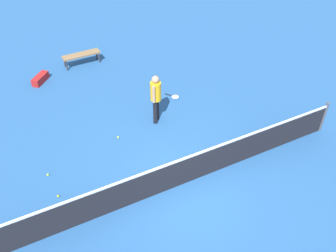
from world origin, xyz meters
The scene contains 9 objects.
ground_plane centered at (0.00, 0.00, 0.00)m, with size 40.00×40.00×0.00m, color #265693.
court_net centered at (0.00, 0.00, 0.50)m, with size 10.09×0.09×1.07m.
player_near_side centered at (-0.59, -2.82, 1.01)m, with size 0.48×0.48×1.70m.
tennis_racket_near_player centered at (-1.76, -3.75, 0.01)m, with size 0.47×0.58×0.03m.
tennis_ball_near_player centered at (3.16, -1.98, 0.03)m, with size 0.07×0.07×0.07m, color #C6E033.
tennis_ball_by_net centered at (0.85, -2.57, 0.03)m, with size 0.07×0.07×0.07m, color #C6E033.
tennis_ball_midcourt centered at (3.10, -1.09, 0.03)m, with size 0.07×0.07×0.07m, color #C6E033.
courtside_bench centered at (0.47, -7.49, 0.42)m, with size 1.51×0.43×0.48m.
equipment_bag centered at (2.24, -6.97, 0.14)m, with size 0.75×0.77×0.28m.
Camera 1 is at (3.44, 5.85, 7.56)m, focal length 39.58 mm.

